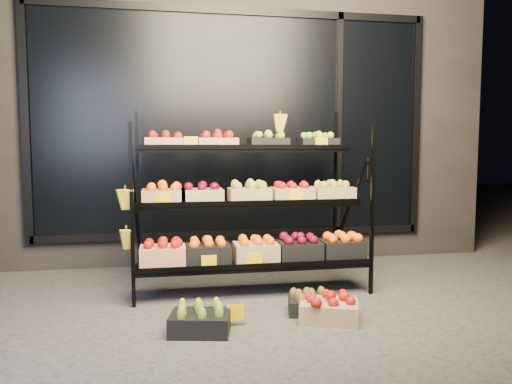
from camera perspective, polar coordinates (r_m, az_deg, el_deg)
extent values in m
plane|color=#514F4C|center=(4.18, 0.63, -12.98)|extent=(24.00, 24.00, 0.00)
cube|color=#2D2826|center=(6.56, -3.76, 9.07)|extent=(6.00, 2.00, 3.50)
cube|color=black|center=(5.54, -2.52, 7.73)|extent=(4.20, 0.04, 2.40)
cube|color=black|center=(5.60, -2.44, -4.74)|extent=(4.30, 0.06, 0.08)
cube|color=black|center=(5.70, -2.54, 19.98)|extent=(4.30, 0.06, 0.08)
cube|color=black|center=(5.64, -24.86, 7.21)|extent=(0.08, 0.06, 2.50)
cube|color=black|center=(6.19, 17.80, 7.22)|extent=(0.08, 0.06, 2.50)
cube|color=black|center=(5.81, 9.43, 7.54)|extent=(0.06, 0.06, 2.50)
cylinder|color=black|center=(5.91, 12.66, 2.60)|extent=(0.02, 0.02, 0.25)
cube|color=black|center=(4.13, -13.99, -2.68)|extent=(0.03, 0.03, 1.50)
cube|color=black|center=(4.49, 13.15, -2.04)|extent=(0.03, 0.03, 1.50)
cube|color=black|center=(5.08, -13.34, -0.31)|extent=(0.03, 0.03, 1.66)
cube|color=black|center=(5.38, 9.04, 0.07)|extent=(0.03, 0.03, 1.66)
cube|color=black|center=(4.44, -0.24, -8.34)|extent=(2.05, 0.42, 0.03)
cube|color=black|center=(4.24, 0.24, -8.50)|extent=(2.05, 0.02, 0.05)
cube|color=black|center=(4.64, -0.90, -1.48)|extent=(2.05, 0.40, 0.03)
cube|color=black|center=(4.45, -0.50, -1.31)|extent=(2.05, 0.02, 0.05)
cube|color=black|center=(4.91, -1.49, 4.73)|extent=(2.05, 0.40, 0.03)
cube|color=black|center=(4.72, -1.13, 5.14)|extent=(2.05, 0.02, 0.05)
cube|color=tan|center=(4.85, -10.30, 5.47)|extent=(0.38, 0.28, 0.11)
ellipsoid|color=#BC0D10|center=(4.85, -10.32, 6.48)|extent=(0.32, 0.24, 0.07)
cube|color=tan|center=(4.88, -4.41, 5.54)|extent=(0.38, 0.28, 0.11)
ellipsoid|color=#BC0D10|center=(4.88, -4.42, 6.54)|extent=(0.32, 0.24, 0.07)
cube|color=black|center=(4.95, 1.41, 5.55)|extent=(0.38, 0.28, 0.11)
ellipsoid|color=#96C330|center=(4.96, 1.41, 6.53)|extent=(0.32, 0.24, 0.07)
cube|color=black|center=(5.08, 7.04, 5.50)|extent=(0.38, 0.28, 0.11)
ellipsoid|color=#96C330|center=(5.08, 7.05, 6.46)|extent=(0.32, 0.24, 0.07)
cube|color=tan|center=(4.57, -10.51, -0.60)|extent=(0.38, 0.28, 0.14)
ellipsoid|color=#FF660D|center=(4.56, -10.53, 0.65)|extent=(0.32, 0.24, 0.07)
cube|color=tan|center=(4.58, -6.20, -0.52)|extent=(0.38, 0.28, 0.14)
ellipsoid|color=#5E0719|center=(4.58, -6.21, 0.72)|extent=(0.32, 0.24, 0.07)
cube|color=tan|center=(4.64, -0.76, -0.43)|extent=(0.38, 0.28, 0.14)
ellipsoid|color=gold|center=(4.63, -0.76, 0.80)|extent=(0.32, 0.24, 0.07)
cube|color=tan|center=(4.72, 4.13, -0.34)|extent=(0.38, 0.28, 0.14)
ellipsoid|color=#BC0D10|center=(4.71, 4.13, 0.87)|extent=(0.32, 0.24, 0.07)
cube|color=tan|center=(4.84, 8.74, -0.26)|extent=(0.38, 0.28, 0.14)
ellipsoid|color=gold|center=(4.83, 8.75, 0.93)|extent=(0.32, 0.24, 0.07)
cube|color=tan|center=(4.35, -10.61, -7.30)|extent=(0.38, 0.28, 0.18)
ellipsoid|color=#BC0D10|center=(4.33, -10.63, -5.74)|extent=(0.32, 0.24, 0.07)
cube|color=black|center=(4.37, -5.51, -7.19)|extent=(0.38, 0.28, 0.18)
ellipsoid|color=#FF660D|center=(4.34, -5.52, -5.64)|extent=(0.32, 0.24, 0.07)
cube|color=tan|center=(4.42, 0.00, -7.01)|extent=(0.38, 0.28, 0.18)
ellipsoid|color=#FF660D|center=(4.40, 0.00, -5.48)|extent=(0.32, 0.24, 0.07)
cube|color=black|center=(4.51, 4.95, -6.79)|extent=(0.38, 0.28, 0.18)
ellipsoid|color=#5E0719|center=(4.48, 4.96, -5.29)|extent=(0.32, 0.24, 0.07)
cube|color=black|center=(4.63, 9.75, -6.53)|extent=(0.38, 0.28, 0.18)
ellipsoid|color=#FF660D|center=(4.60, 9.78, -5.07)|extent=(0.32, 0.24, 0.07)
ellipsoid|color=gold|center=(4.12, -14.73, 0.40)|extent=(0.14, 0.08, 0.22)
ellipsoid|color=gold|center=(4.16, -14.63, -4.05)|extent=(0.14, 0.08, 0.22)
ellipsoid|color=gold|center=(4.89, 2.79, 8.96)|extent=(0.14, 0.08, 0.22)
cube|color=#ECB500|center=(4.42, -10.55, -0.92)|extent=(0.13, 0.01, 0.12)
cube|color=#ECB500|center=(4.58, 4.63, -0.64)|extent=(0.13, 0.01, 0.12)
cube|color=#ECB500|center=(4.94, 7.50, 5.56)|extent=(0.13, 0.01, 0.12)
cube|color=#ECB500|center=(4.71, -7.44, 5.58)|extent=(0.13, 0.01, 0.12)
cube|color=#ECB500|center=(4.23, -5.39, -8.02)|extent=(0.13, 0.01, 0.12)
cube|color=#ECB500|center=(4.28, -0.15, -7.84)|extent=(0.13, 0.01, 0.12)
cube|color=#ECB500|center=(3.75, -2.33, -14.20)|extent=(0.13, 0.01, 0.12)
cube|color=black|center=(3.64, -6.41, -14.66)|extent=(0.47, 0.38, 0.14)
ellipsoid|color=#96C330|center=(3.60, -6.42, -13.15)|extent=(0.39, 0.32, 0.07)
cube|color=tan|center=(3.89, 8.36, -13.31)|extent=(0.51, 0.45, 0.15)
ellipsoid|color=#BC0D10|center=(3.86, 8.38, -11.86)|extent=(0.43, 0.38, 0.07)
cube|color=black|center=(4.03, 6.25, -12.85)|extent=(0.39, 0.32, 0.12)
ellipsoid|color=brown|center=(4.00, 6.27, -11.64)|extent=(0.32, 0.27, 0.07)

